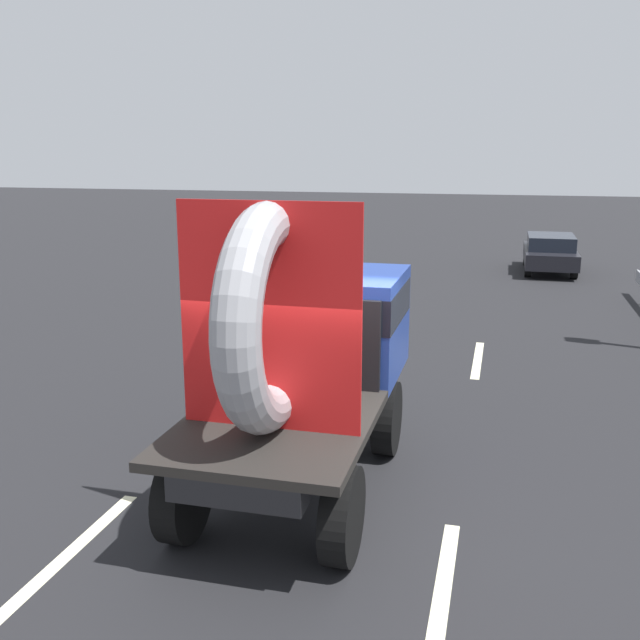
% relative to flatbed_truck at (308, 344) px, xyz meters
% --- Properties ---
extents(ground_plane, '(120.00, 120.00, 0.00)m').
position_rel_flatbed_truck_xyz_m(ground_plane, '(0.22, -0.56, -1.70)').
color(ground_plane, black).
extents(flatbed_truck, '(2.02, 4.43, 3.53)m').
position_rel_flatbed_truck_xyz_m(flatbed_truck, '(0.00, 0.00, 0.00)').
color(flatbed_truck, black).
rests_on(flatbed_truck, ground_plane).
extents(distant_sedan, '(1.63, 3.81, 1.24)m').
position_rel_flatbed_truck_xyz_m(distant_sedan, '(3.74, 16.86, -1.03)').
color(distant_sedan, black).
rests_on(distant_sedan, ground_plane).
extents(lane_dash_left_near, '(0.16, 2.44, 0.01)m').
position_rel_flatbed_truck_xyz_m(lane_dash_left_near, '(-1.87, -2.35, -1.70)').
color(lane_dash_left_near, beige).
rests_on(lane_dash_left_near, ground_plane).
extents(lane_dash_left_far, '(0.16, 2.48, 0.01)m').
position_rel_flatbed_truck_xyz_m(lane_dash_left_far, '(-1.87, 5.33, -1.70)').
color(lane_dash_left_far, beige).
rests_on(lane_dash_left_far, ground_plane).
extents(lane_dash_right_near, '(0.16, 2.54, 0.01)m').
position_rel_flatbed_truck_xyz_m(lane_dash_right_near, '(1.87, -2.13, -1.70)').
color(lane_dash_right_near, beige).
rests_on(lane_dash_right_near, ground_plane).
extents(lane_dash_right_far, '(0.16, 2.58, 0.01)m').
position_rel_flatbed_truck_xyz_m(lane_dash_right_far, '(1.87, 5.71, -1.70)').
color(lane_dash_right_far, beige).
rests_on(lane_dash_right_far, ground_plane).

